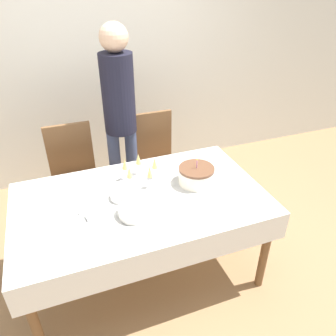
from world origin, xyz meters
TOP-DOWN VIEW (x-y plane):
  - ground_plane at (0.00, 0.00)m, footprint 12.00×12.00m
  - wall_back at (0.00, 1.69)m, footprint 8.00×0.05m
  - dining_table at (0.00, 0.00)m, footprint 1.73×1.01m
  - dining_chair_far_left at (-0.38, 0.82)m, footprint 0.42×0.42m
  - dining_chair_far_right at (0.38, 0.82)m, footprint 0.42×0.42m
  - birthday_cake at (0.44, 0.04)m, footprint 0.26×0.26m
  - champagne_tray at (0.05, 0.20)m, footprint 0.32×0.32m
  - plate_stack_main at (-0.08, -0.16)m, footprint 0.23×0.23m
  - plate_stack_dessert at (-0.12, 0.05)m, footprint 0.16×0.16m
  - cake_knife at (0.53, -0.15)m, footprint 0.30×0.06m
  - fork_pile at (-0.30, -0.09)m, footprint 0.18×0.08m
  - napkin_pile at (-0.35, 0.03)m, footprint 0.15×0.15m
  - person_standing at (0.08, 0.88)m, footprint 0.28×0.28m

SIDE VIEW (x-z plane):
  - ground_plane at x=0.00m, z-range 0.00..0.00m
  - dining_chair_far_left at x=-0.38m, z-range 0.05..1.01m
  - dining_chair_far_right at x=0.38m, z-range 0.05..1.01m
  - dining_table at x=0.00m, z-range 0.27..1.00m
  - cake_knife at x=0.53m, z-range 0.73..0.74m
  - napkin_pile at x=-0.35m, z-range 0.73..0.75m
  - fork_pile at x=-0.30m, z-range 0.73..0.75m
  - plate_stack_dessert at x=-0.12m, z-range 0.73..0.78m
  - plate_stack_main at x=-0.08m, z-range 0.73..0.79m
  - birthday_cake at x=0.44m, z-range 0.70..0.90m
  - champagne_tray at x=0.05m, z-range 0.72..0.90m
  - person_standing at x=0.08m, z-range 0.19..1.95m
  - wall_back at x=0.00m, z-range 0.00..2.70m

